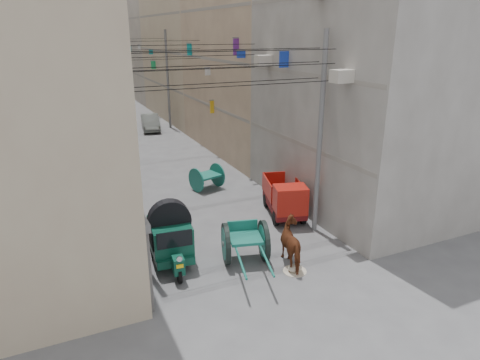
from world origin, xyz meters
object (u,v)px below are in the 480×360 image
auto_rickshaw (170,236)px  feed_sack (295,268)px  mini_truck (286,201)px  distant_car_white (114,148)px  tonga_cart (245,242)px  horse (294,244)px  distant_car_green (94,110)px  second_cart (207,177)px  distant_car_grey (150,122)px

auto_rickshaw → feed_sack: bearing=-26.7°
mini_truck → distant_car_white: size_ratio=0.96×
distant_car_white → tonga_cart: bearing=91.8°
horse → distant_car_green: bearing=-74.1°
mini_truck → distant_car_green: mini_truck is taller
tonga_cart → distant_car_green: tonga_cart is taller
mini_truck → feed_sack: size_ratio=6.53×
mini_truck → second_cart: bearing=127.4°
mini_truck → feed_sack: bearing=-99.6°
distant_car_grey → second_cart: bearing=-83.7°
auto_rickshaw → distant_car_green: bearing=93.4°
feed_sack → horse: bearing=63.8°
feed_sack → distant_car_green: (-2.81, 32.67, 0.44)m
auto_rickshaw → distant_car_green: size_ratio=0.68×
distant_car_white → distant_car_grey: (4.08, 7.16, 0.05)m
feed_sack → horse: size_ratio=0.27×
mini_truck → horse: mini_truck is taller
tonga_cart → feed_sack: tonga_cart is taller
horse → distant_car_white: (-3.58, 16.69, -0.20)m
second_cart → distant_car_grey: (0.64, 15.33, -0.04)m
tonga_cart → distant_car_grey: tonga_cart is taller
auto_rickshaw → distant_car_grey: (4.46, 21.97, -0.44)m
distant_car_grey → distant_car_white: bearing=-110.9°
feed_sack → distant_car_white: size_ratio=0.15×
second_cart → distant_car_grey: size_ratio=0.45×
mini_truck → auto_rickshaw: bearing=-146.9°
second_cart → distant_car_white: bearing=96.2°
auto_rickshaw → second_cart: 7.67m
second_cart → distant_car_white: size_ratio=0.50×
second_cart → horse: size_ratio=0.92×
auto_rickshaw → mini_truck: bearing=21.9°
feed_sack → distant_car_grey: size_ratio=0.13×
mini_truck → distant_car_white: 14.15m
auto_rickshaw → second_cart: size_ratio=1.53×
distant_car_grey → feed_sack: bearing=-83.0°
auto_rickshaw → horse: auto_rickshaw is taller
horse → tonga_cart: bearing=-21.4°
tonga_cart → distant_car_green: bearing=107.5°
second_cart → distant_car_white: (-3.44, 8.17, -0.09)m
auto_rickshaw → feed_sack: auto_rickshaw is taller
auto_rickshaw → mini_truck: size_ratio=0.80×
feed_sack → horse: (0.22, 0.45, 0.67)m
second_cart → tonga_cart: bearing=-116.7°
second_cart → distant_car_grey: distant_car_grey is taller
horse → distant_car_white: bearing=-67.4°
mini_truck → distant_car_grey: size_ratio=0.86×
horse → auto_rickshaw: bearing=-14.9°
horse → mini_truck: bearing=-105.5°
auto_rickshaw → distant_car_grey: size_ratio=0.68×
mini_truck → second_cart: 5.28m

